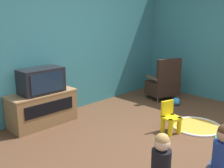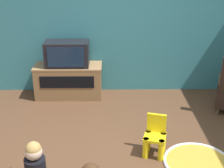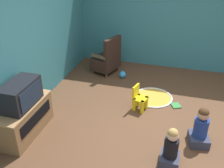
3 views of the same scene
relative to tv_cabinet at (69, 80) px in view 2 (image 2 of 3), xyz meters
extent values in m
plane|color=brown|center=(0.96, -2.03, -0.29)|extent=(30.00, 30.00, 0.00)
cube|color=teal|center=(0.76, 0.32, 1.06)|extent=(5.60, 0.12, 2.70)
cube|color=brown|center=(0.00, 0.00, -0.01)|extent=(1.11, 0.47, 0.56)
cube|color=#A97C50|center=(0.00, 0.00, 0.26)|extent=(1.14, 0.48, 0.02)
cube|color=black|center=(0.00, -0.24, 0.06)|extent=(0.89, 0.01, 0.20)
cube|color=black|center=(0.00, -0.02, 0.48)|extent=(0.72, 0.38, 0.41)
cube|color=#142338|center=(0.00, -0.22, 0.48)|extent=(0.59, 0.02, 0.32)
cylinder|color=brown|center=(2.51, -0.31, -0.24)|extent=(0.04, 0.04, 0.10)
cylinder|color=brown|center=(2.37, -0.71, -0.24)|extent=(0.04, 0.04, 0.10)
cube|color=brown|center=(2.43, -0.51, 0.21)|extent=(0.21, 0.43, 0.05)
cylinder|color=yellow|center=(1.13, -1.81, -0.16)|extent=(0.07, 0.07, 0.26)
cylinder|color=yellow|center=(1.31, -1.86, -0.16)|extent=(0.07, 0.07, 0.26)
cylinder|color=yellow|center=(1.18, -1.65, -0.16)|extent=(0.07, 0.07, 0.26)
cylinder|color=yellow|center=(1.36, -1.70, -0.16)|extent=(0.07, 0.07, 0.26)
cube|color=yellow|center=(1.24, -1.75, -0.05)|extent=(0.31, 0.30, 0.04)
cube|color=yellow|center=(1.27, -1.65, 0.09)|extent=(0.23, 0.10, 0.24)
cylinder|color=gold|center=(1.75, -1.94, -0.29)|extent=(0.82, 0.82, 0.01)
torus|color=silver|center=(1.75, -1.94, -0.28)|extent=(0.83, 0.83, 0.04)
sphere|color=beige|center=(-0.04, -2.44, 0.23)|extent=(0.17, 0.17, 0.17)
sphere|color=tan|center=(-0.04, -2.44, 0.25)|extent=(0.16, 0.16, 0.16)
camera|label=1|loc=(-2.16, -3.81, 1.48)|focal=42.00mm
camera|label=2|loc=(0.70, -4.98, 1.99)|focal=50.00mm
camera|label=3|loc=(-3.04, -2.42, 2.61)|focal=42.00mm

